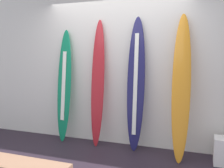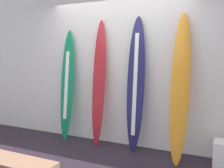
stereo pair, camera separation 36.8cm
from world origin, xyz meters
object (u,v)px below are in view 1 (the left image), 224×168
Objects in this scene: surfboard_crimson at (98,84)px; surfboard_emerald at (64,87)px; bench at (23,168)px; surfboard_sunset at (181,86)px; surfboard_navy at (136,85)px.

surfboard_emerald is at bearing 179.76° from surfboard_crimson.
surfboard_emerald is 1.99× the size of bench.
surfboard_sunset is (1.40, -0.12, 0.03)m from surfboard_crimson.
surfboard_emerald is 2.06m from surfboard_sunset.
surfboard_navy is at bearing 0.06° from surfboard_emerald.
surfboard_sunset reaches higher than surfboard_emerald.
surfboard_sunset is at bearing -3.45° from surfboard_emerald.
surfboard_emerald is at bearing 107.54° from bench.
surfboard_emerald is 1.34m from surfboard_navy.
surfboard_crimson is 1.40m from surfboard_sunset.
surfboard_navy is 2.16× the size of bench.
surfboard_sunset reaches higher than surfboard_crimson.
surfboard_crimson reaches higher than surfboard_emerald.
surfboard_navy is at bearing 68.83° from bench.
surfboard_emerald is at bearing -179.94° from surfboard_navy.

